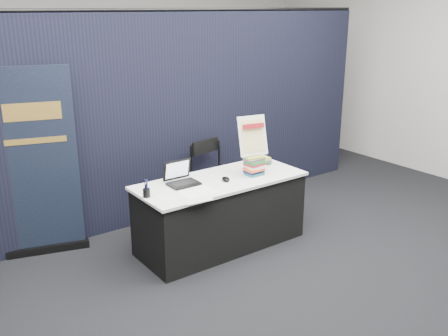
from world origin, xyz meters
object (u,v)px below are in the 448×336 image
info_sign (253,136)px  pullup_banner (39,174)px  stacking_chair (213,177)px  display_table (221,213)px  book_stack_short (262,161)px  laptop (181,179)px  book_stack_tall (254,165)px

info_sign → pullup_banner: bearing=163.7°
pullup_banner → stacking_chair: pullup_banner is taller
display_table → book_stack_short: 0.80m
book_stack_short → display_table: bearing=-168.3°
stacking_chair → display_table: bearing=-130.0°
info_sign → pullup_banner: pullup_banner is taller
display_table → book_stack_short: size_ratio=9.07×
stacking_chair → laptop: bearing=-156.2°
display_table → pullup_banner: bearing=148.7°
pullup_banner → stacking_chair: 1.97m
stacking_chair → pullup_banner: bearing=160.1°
book_stack_short → stacking_chair: (-0.31, 0.51, -0.27)m
book_stack_tall → laptop: bearing=165.0°
display_table → book_stack_tall: 0.61m
info_sign → stacking_chair: (-0.01, 0.71, -0.64)m
display_table → stacking_chair: bearing=61.1°
info_sign → book_stack_tall: bearing=-78.9°
laptop → info_sign: bearing=-12.1°
book_stack_short → stacking_chair: size_ratio=0.21×
book_stack_short → pullup_banner: bearing=160.0°
book_stack_tall → book_stack_short: book_stack_tall is taller
laptop → book_stack_tall: bearing=-14.2°
book_stack_tall → book_stack_short: 0.38m
info_sign → stacking_chair: 0.95m
display_table → pullup_banner: pullup_banner is taller
pullup_banner → display_table: bearing=-15.3°
laptop → pullup_banner: bearing=145.2°
laptop → book_stack_short: laptop is taller
pullup_banner → info_sign: bearing=-11.4°
info_sign → pullup_banner: 2.20m
laptop → pullup_banner: size_ratio=0.16×
book_stack_tall → info_sign: (-0.00, 0.03, 0.31)m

